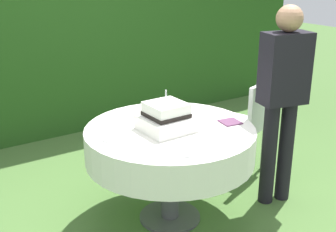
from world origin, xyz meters
The scene contains 11 objects.
ground_plane centered at (0.00, 0.00, 0.00)m, with size 20.00×20.00×0.00m, color #476B33.
foliage_hedge centered at (0.00, 2.43, 1.23)m, with size 6.80×0.68×2.47m, color #234C19.
cake_table centered at (0.00, 0.00, 0.63)m, with size 1.24×1.24×0.75m.
wedding_cake centered at (-0.04, -0.02, 0.84)m, with size 0.35×0.35×0.30m.
serving_plate_near centered at (0.41, 0.05, 0.76)m, with size 0.12×0.12×0.01m, color white.
serving_plate_far centered at (-0.15, -0.44, 0.76)m, with size 0.14×0.14×0.01m, color white.
serving_plate_left centered at (0.05, -0.43, 0.76)m, with size 0.15×0.15×0.01m, color white.
serving_plate_right centered at (-0.46, 0.04, 0.76)m, with size 0.12×0.12×0.01m, color white.
napkin_stack centered at (0.44, -0.16, 0.76)m, with size 0.14×0.14×0.01m, color #603856.
garden_chair centered at (1.04, 0.25, 0.54)m, with size 0.51×0.51×0.89m.
standing_person centered at (0.88, -0.25, 0.93)m, with size 0.40×0.28×1.60m.
Camera 1 is at (-1.64, -2.46, 1.89)m, focal length 46.71 mm.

